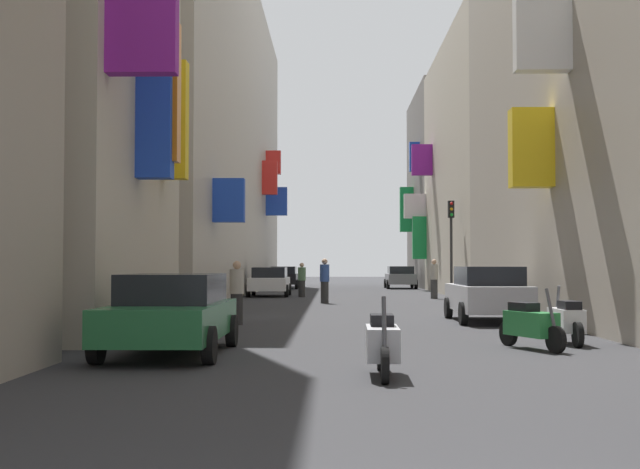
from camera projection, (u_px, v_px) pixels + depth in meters
ground_plane at (350, 304)px, 32.16m from camera, size 140.00×140.00×0.00m
building_left_far at (198, 133)px, 43.90m from camera, size 7.37×37.42×17.34m
building_right_mid_b at (500, 168)px, 41.96m from camera, size 7.33×16.72×13.07m
building_right_mid_c at (458, 190)px, 56.28m from camera, size 6.95×11.96×13.40m
parked_car_grey at (400, 277)px, 52.48m from camera, size 1.95×3.93×1.44m
parked_car_silver at (488, 293)px, 21.99m from camera, size 1.92×4.08×1.50m
parked_car_green at (172, 312)px, 14.04m from camera, size 1.94×4.21×1.39m
parked_car_white at (270, 281)px, 39.70m from camera, size 1.99×3.91×1.41m
parked_car_black at (284, 277)px, 52.30m from camera, size 1.93×3.99×1.42m
scooter_silver at (382, 343)px, 11.25m from camera, size 0.46×1.88×1.13m
scooter_white at (566, 320)px, 15.82m from camera, size 0.46×1.89×1.13m
scooter_black at (217, 312)px, 18.66m from camera, size 0.47×1.93×1.13m
scooter_green at (530, 324)px, 14.83m from camera, size 0.84×1.81×1.13m
pedestrian_crossing at (302, 280)px, 38.60m from camera, size 0.47×0.47×1.63m
pedestrian_near_left at (434, 279)px, 36.83m from camera, size 0.45×0.45×1.79m
pedestrian_near_right at (325, 281)px, 32.42m from camera, size 0.52×0.52×1.79m
pedestrian_mid_street at (237, 293)px, 20.93m from camera, size 0.53×0.53×1.65m
traffic_light_near_corner at (451, 232)px, 35.85m from camera, size 0.26×0.34×4.38m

